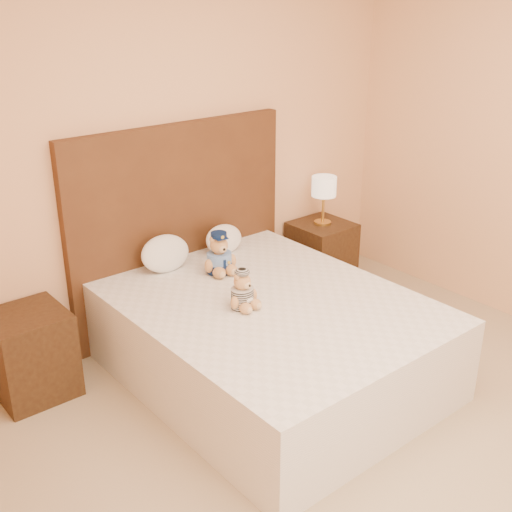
{
  "coord_description": "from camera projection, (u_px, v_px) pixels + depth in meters",
  "views": [
    {
      "loc": [
        -2.34,
        -1.5,
        2.36
      ],
      "look_at": [
        0.09,
        1.45,
        0.75
      ],
      "focal_mm": 45.0,
      "sensor_mm": 36.0,
      "label": 1
    }
  ],
  "objects": [
    {
      "name": "ground",
      "position": [
        419.0,
        475.0,
        3.35
      ],
      "size": [
        4.0,
        4.5,
        0.0
      ],
      "primitive_type": "cube",
      "color": "tan",
      "rests_on": "ground"
    },
    {
      "name": "nightstand_left",
      "position": [
        31.0,
        354.0,
        3.93
      ],
      "size": [
        0.45,
        0.45,
        0.55
      ],
      "primitive_type": "cube",
      "color": "#3D2813",
      "rests_on": "ground"
    },
    {
      "name": "pillow_left",
      "position": [
        165.0,
        252.0,
        4.39
      ],
      "size": [
        0.37,
        0.24,
        0.26
      ],
      "primitive_type": "ellipsoid",
      "color": "white",
      "rests_on": "bed"
    },
    {
      "name": "lamp",
      "position": [
        324.0,
        189.0,
        5.18
      ],
      "size": [
        0.2,
        0.2,
        0.4
      ],
      "color": "gold",
      "rests_on": "nightstand_right"
    },
    {
      "name": "nightstand_right",
      "position": [
        321.0,
        254.0,
        5.4
      ],
      "size": [
        0.45,
        0.45,
        0.55
      ],
      "primitive_type": "cube",
      "color": "#3D2813",
      "rests_on": "ground"
    },
    {
      "name": "headboard",
      "position": [
        180.0,
        227.0,
        4.63
      ],
      "size": [
        1.75,
        0.08,
        1.5
      ],
      "primitive_type": "cube",
      "color": "#4E2D17",
      "rests_on": "ground"
    },
    {
      "name": "pillow_right",
      "position": [
        224.0,
        238.0,
        4.69
      ],
      "size": [
        0.31,
        0.2,
        0.22
      ],
      "primitive_type": "ellipsoid",
      "color": "white",
      "rests_on": "bed"
    },
    {
      "name": "bed",
      "position": [
        270.0,
        339.0,
        4.1
      ],
      "size": [
        1.6,
        2.0,
        0.55
      ],
      "color": "white",
      "rests_on": "ground"
    },
    {
      "name": "teddy_police",
      "position": [
        219.0,
        253.0,
        4.33
      ],
      "size": [
        0.28,
        0.27,
        0.29
      ],
      "primitive_type": null,
      "rotation": [
        0.0,
        0.0,
        -0.14
      ],
      "color": "#C3834C",
      "rests_on": "bed"
    },
    {
      "name": "room_walls",
      "position": [
        377.0,
        115.0,
        2.97
      ],
      "size": [
        4.04,
        4.52,
        2.72
      ],
      "color": "#E7AD7E",
      "rests_on": "ground"
    },
    {
      "name": "teddy_prisoner",
      "position": [
        242.0,
        290.0,
        3.86
      ],
      "size": [
        0.23,
        0.22,
        0.24
      ],
      "primitive_type": null,
      "rotation": [
        0.0,
        0.0,
        0.09
      ],
      "color": "#C3834C",
      "rests_on": "bed"
    }
  ]
}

